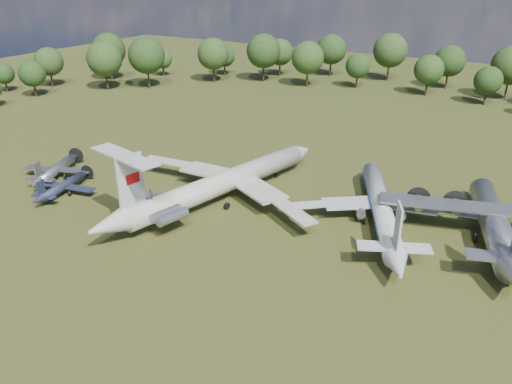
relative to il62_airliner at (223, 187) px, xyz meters
The scene contains 7 objects.
ground 2.71m from the il62_airliner, 62.14° to the right, with size 300.00×300.00×0.00m, color #233812.
il62_airliner is the anchor object (origin of this frame).
tu104_jet 23.90m from the il62_airliner, 12.83° to the left, with size 28.54×38.06×3.81m, color silver, non-canonical shape.
an12_transport 38.54m from the il62_airliner, 11.41° to the left, with size 29.76×33.26×4.38m, color #ADAFB5, non-canonical shape.
small_prop_west 25.82m from the il62_airliner, 154.39° to the right, with size 10.54×14.38×2.11m, color black, non-canonical shape.
small_prop_northwest 30.49m from the il62_airliner, 166.47° to the right, with size 11.98×16.33×2.40m, color #97999F, non-canonical shape.
person_on_il62 13.46m from the il62_airliner, 102.76° to the right, with size 0.64×0.42×1.76m, color #8C5F47.
Camera 1 is at (39.57, -56.81, 33.50)m, focal length 35.00 mm.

